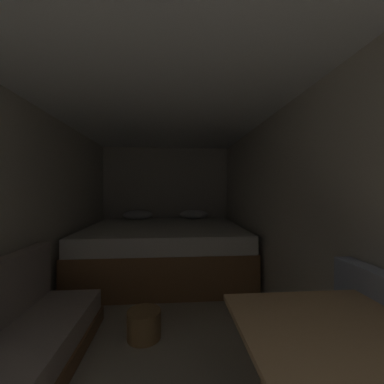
# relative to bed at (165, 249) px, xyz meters

# --- Properties ---
(ground_plane) EXTENTS (6.79, 6.79, 0.00)m
(ground_plane) POSITION_rel_bed_xyz_m (0.00, -1.40, -0.37)
(ground_plane) COLOR #A39984
(wall_back) EXTENTS (2.48, 0.05, 2.07)m
(wall_back) POSITION_rel_bed_xyz_m (0.00, 1.03, 0.67)
(wall_back) COLOR beige
(wall_back) RESTS_ON ground
(wall_left) EXTENTS (0.05, 4.79, 2.07)m
(wall_left) POSITION_rel_bed_xyz_m (-1.21, -1.40, 0.67)
(wall_left) COLOR beige
(wall_left) RESTS_ON ground
(wall_right) EXTENTS (0.05, 4.79, 2.07)m
(wall_right) POSITION_rel_bed_xyz_m (1.21, -1.40, 0.67)
(wall_right) COLOR beige
(wall_right) RESTS_ON ground
(ceiling_slab) EXTENTS (2.48, 4.79, 0.05)m
(ceiling_slab) POSITION_rel_bed_xyz_m (0.00, -1.40, 1.73)
(ceiling_slab) COLOR white
(ceiling_slab) RESTS_ON wall_left
(bed) EXTENTS (2.26, 1.93, 0.89)m
(bed) POSITION_rel_bed_xyz_m (0.00, 0.00, 0.00)
(bed) COLOR olive
(bed) RESTS_ON ground
(dinette_table) EXTENTS (0.77, 0.63, 0.75)m
(dinette_table) POSITION_rel_bed_xyz_m (0.76, -2.80, 0.28)
(dinette_table) COLOR tan
(dinette_table) RESTS_ON ground
(wicker_basket) EXTENTS (0.29, 0.29, 0.23)m
(wicker_basket) POSITION_rel_bed_xyz_m (-0.13, -1.59, -0.25)
(wicker_basket) COLOR olive
(wicker_basket) RESTS_ON ground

